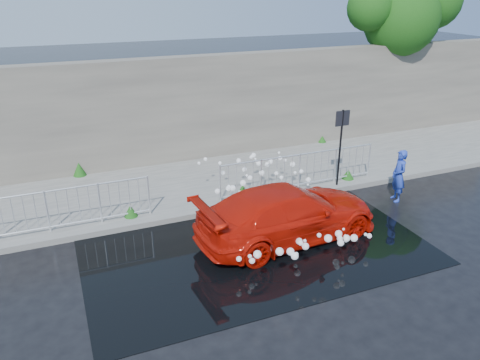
{
  "coord_description": "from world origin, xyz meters",
  "views": [
    {
      "loc": [
        -3.52,
        -7.9,
        5.85
      ],
      "look_at": [
        0.84,
        2.73,
        1.0
      ],
      "focal_mm": 35.0,
      "sensor_mm": 36.0,
      "label": 1
    }
  ],
  "objects": [
    {
      "name": "puddle",
      "position": [
        0.5,
        1.0,
        0.01
      ],
      "size": [
        8.0,
        5.0,
        0.01
      ],
      "primitive_type": "cube",
      "color": "black",
      "rests_on": "ground"
    },
    {
      "name": "person",
      "position": [
        5.38,
        1.8,
        0.77
      ],
      "size": [
        0.5,
        0.64,
        1.53
      ],
      "primitive_type": "imported",
      "rotation": [
        0.0,
        0.0,
        -1.84
      ],
      "color": "#243DB4",
      "rests_on": "ground"
    },
    {
      "name": "retaining_wall",
      "position": [
        0.0,
        7.2,
        1.9
      ],
      "size": [
        30.0,
        0.6,
        3.5
      ],
      "primitive_type": "cube",
      "color": "#58514A",
      "rests_on": "pavement"
    },
    {
      "name": "water_spray",
      "position": [
        1.4,
        1.76,
        0.7
      ],
      "size": [
        3.56,
        5.75,
        1.06
      ],
      "color": "white",
      "rests_on": "ground"
    },
    {
      "name": "ground",
      "position": [
        0.0,
        0.0,
        0.0
      ],
      "size": [
        90.0,
        90.0,
        0.0
      ],
      "primitive_type": "plane",
      "color": "black",
      "rests_on": "ground"
    },
    {
      "name": "weeds",
      "position": [
        -0.46,
        4.56,
        0.33
      ],
      "size": [
        12.17,
        3.93,
        0.43
      ],
      "color": "#1E4813",
      "rests_on": "pavement"
    },
    {
      "name": "tree",
      "position": [
        9.7,
        7.41,
        4.77
      ],
      "size": [
        4.96,
        2.95,
        6.3
      ],
      "color": "#332114",
      "rests_on": "ground"
    },
    {
      "name": "sign_post",
      "position": [
        4.2,
        3.1,
        1.72
      ],
      "size": [
        0.45,
        0.06,
        2.5
      ],
      "color": "black",
      "rests_on": "ground"
    },
    {
      "name": "railing_left",
      "position": [
        -4.0,
        3.35,
        0.74
      ],
      "size": [
        5.05,
        0.05,
        1.1
      ],
      "color": "silver",
      "rests_on": "pavement"
    },
    {
      "name": "pavement",
      "position": [
        0.0,
        5.0,
        0.07
      ],
      "size": [
        30.0,
        4.0,
        0.15
      ],
      "primitive_type": "cube",
      "color": "#62625D",
      "rests_on": "ground"
    },
    {
      "name": "railing_right",
      "position": [
        3.0,
        3.35,
        0.74
      ],
      "size": [
        5.05,
        0.05,
        1.1
      ],
      "color": "silver",
      "rests_on": "pavement"
    },
    {
      "name": "curb",
      "position": [
        0.0,
        3.0,
        0.08
      ],
      "size": [
        30.0,
        0.25,
        0.16
      ],
      "primitive_type": "cube",
      "color": "#62625D",
      "rests_on": "ground"
    },
    {
      "name": "red_car",
      "position": [
        1.43,
        1.07,
        0.67
      ],
      "size": [
        4.79,
        2.3,
        1.35
      ],
      "primitive_type": "imported",
      "rotation": [
        0.0,
        0.0,
        1.66
      ],
      "color": "red",
      "rests_on": "ground"
    }
  ]
}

